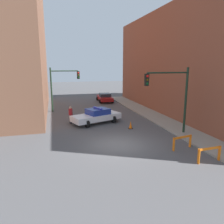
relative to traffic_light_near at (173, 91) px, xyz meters
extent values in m
plane|color=#4C4C4F|center=(-4.73, -1.00, -3.53)|extent=(120.00, 120.00, 0.00)
cube|color=gray|center=(1.47, -1.00, -3.47)|extent=(2.40, 44.00, 0.12)
cube|color=brown|center=(8.67, 7.00, 2.26)|extent=(12.00, 28.00, 11.58)
cylinder|color=black|center=(1.17, 0.01, -0.81)|extent=(0.18, 0.18, 5.20)
cylinder|color=black|center=(-0.53, 0.01, 1.39)|extent=(3.40, 0.12, 0.12)
cube|color=black|center=(-2.23, 0.01, 0.89)|extent=(0.30, 0.22, 0.90)
sphere|color=red|center=(-2.23, -0.14, 1.16)|extent=(0.18, 0.18, 0.18)
sphere|color=#4C3D0C|center=(-2.23, -0.14, 0.89)|extent=(0.18, 0.18, 0.18)
sphere|color=#0C4219|center=(-2.23, -0.14, 0.62)|extent=(0.18, 0.18, 0.18)
cylinder|color=black|center=(-9.13, 11.65, -0.93)|extent=(0.18, 0.18, 5.20)
cylinder|color=black|center=(-7.53, 11.65, 1.27)|extent=(3.20, 0.12, 0.12)
cube|color=black|center=(-5.93, 11.65, 0.77)|extent=(0.30, 0.22, 0.90)
sphere|color=red|center=(-5.93, 11.51, 1.04)|extent=(0.18, 0.18, 0.18)
sphere|color=#4C3D0C|center=(-5.93, 11.51, 0.77)|extent=(0.18, 0.18, 0.18)
sphere|color=#0C4219|center=(-5.93, 11.51, 0.50)|extent=(0.18, 0.18, 0.18)
cube|color=white|center=(-5.08, 5.07, -2.93)|extent=(5.05, 3.40, 0.55)
cube|color=navy|center=(-4.91, 5.13, -2.39)|extent=(2.42, 2.22, 0.52)
cylinder|color=black|center=(-6.14, 3.75, -3.20)|extent=(0.44, 0.70, 0.66)
cylinder|color=black|center=(-6.75, 5.34, -3.20)|extent=(0.44, 0.70, 0.66)
cylinder|color=black|center=(-3.42, 4.79, -3.20)|extent=(0.44, 0.70, 0.66)
cylinder|color=black|center=(-4.02, 6.38, -3.20)|extent=(0.44, 0.70, 0.66)
cube|color=#2633BF|center=(-4.91, 5.13, -2.07)|extent=(0.68, 1.36, 0.12)
cube|color=maroon|center=(-1.45, 17.00, -2.96)|extent=(1.99, 4.37, 0.52)
cube|color=#232833|center=(-1.45, 16.83, -2.46)|extent=(1.66, 1.87, 0.48)
cylinder|color=black|center=(-2.21, 18.37, -3.22)|extent=(0.63, 0.25, 0.62)
cylinder|color=black|center=(-0.56, 18.29, -3.22)|extent=(0.63, 0.25, 0.62)
cylinder|color=black|center=(-2.33, 15.70, -3.22)|extent=(0.63, 0.25, 0.62)
cylinder|color=black|center=(-0.68, 15.63, -3.22)|extent=(0.63, 0.25, 0.62)
cylinder|color=black|center=(-7.45, 5.59, -3.12)|extent=(0.30, 0.30, 0.82)
cylinder|color=maroon|center=(-7.45, 5.59, -2.40)|extent=(0.39, 0.39, 0.62)
sphere|color=tan|center=(-7.45, 5.59, -1.98)|extent=(0.24, 0.24, 0.22)
cube|color=orange|center=(-0.48, -5.11, -2.70)|extent=(1.60, 0.13, 0.14)
cube|color=orange|center=(-1.19, -5.14, -3.08)|extent=(0.06, 0.16, 0.90)
cube|color=orange|center=(0.24, -5.07, -3.08)|extent=(0.06, 0.16, 0.90)
cube|color=orange|center=(-0.84, -2.94, -2.70)|extent=(1.58, 0.36, 0.14)
cube|color=orange|center=(-1.55, -3.08, -3.08)|extent=(0.08, 0.17, 0.90)
cube|color=orange|center=(-0.14, -2.80, -3.08)|extent=(0.08, 0.17, 0.90)
cube|color=black|center=(-2.51, 2.49, -3.51)|extent=(0.36, 0.36, 0.04)
cone|color=#F2600C|center=(-2.51, 2.49, -3.18)|extent=(0.28, 0.28, 0.62)
camera|label=1|loc=(-8.89, -14.95, 1.96)|focal=35.00mm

